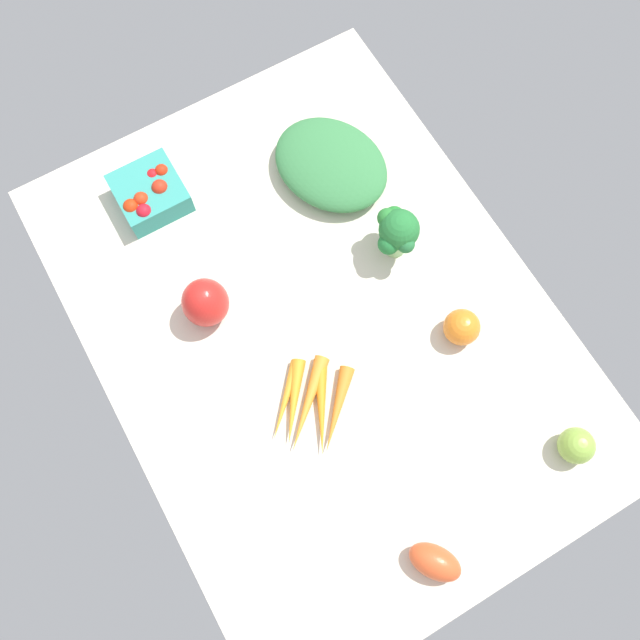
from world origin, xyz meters
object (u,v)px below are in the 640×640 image
object	(u,v)px
roma_tomato	(435,562)
heirloom_tomato_orange	(462,327)
berry_basket	(150,194)
heirloom_tomato_green	(576,446)
carrot_bunch	(312,405)
broccoli_head	(397,231)
leafy_greens_clump	(331,164)
bell_pepper_red	(205,303)

from	to	relation	value
roma_tomato	heirloom_tomato_orange	xyz separation A→B (cm)	(29.63, -24.65, 0.63)
roma_tomato	berry_basket	distance (cm)	80.55
heirloom_tomato_green	roma_tomato	world-z (taller)	heirloom_tomato_green
carrot_bunch	broccoli_head	bearing A→B (deg)	-56.72
carrot_bunch	berry_basket	bearing A→B (deg)	7.45
broccoli_head	leafy_greens_clump	world-z (taller)	broccoli_head
bell_pepper_red	berry_basket	xyz separation A→B (cm)	(24.92, -0.88, -2.09)
leafy_greens_clump	roma_tomato	size ratio (longest dim) A/B	2.66
roma_tomato	carrot_bunch	distance (cm)	31.47
leafy_greens_clump	carrot_bunch	xyz separation A→B (cm)	(-37.33, 25.59, -1.61)
leafy_greens_clump	broccoli_head	bearing A→B (deg)	-174.27
bell_pepper_red	heirloom_tomato_orange	distance (cm)	44.12
heirloom_tomato_green	broccoli_head	bearing A→B (deg)	7.84
heirloom_tomato_green	broccoli_head	size ratio (longest dim) A/B	0.53
bell_pepper_red	berry_basket	bearing A→B (deg)	-2.02
bell_pepper_red	roma_tomato	xyz separation A→B (cm)	(-54.93, -11.46, -2.44)
broccoli_head	roma_tomato	world-z (taller)	broccoli_head
bell_pepper_red	broccoli_head	bearing A→B (deg)	-99.32
roma_tomato	heirloom_tomato_orange	distance (cm)	38.55
roma_tomato	berry_basket	bearing A→B (deg)	-26.90
heirloom_tomato_green	heirloom_tomato_orange	size ratio (longest dim) A/B	0.94
berry_basket	bell_pepper_red	bearing A→B (deg)	177.98
roma_tomato	berry_basket	size ratio (longest dim) A/B	0.72
broccoli_head	heirloom_tomato_orange	world-z (taller)	broccoli_head
berry_basket	carrot_bunch	bearing A→B (deg)	-172.55
heirloom_tomato_green	bell_pepper_red	xyz separation A→B (cm)	(51.43, 41.07, 1.98)
broccoli_head	leafy_greens_clump	distance (cm)	19.79
bell_pepper_red	roma_tomato	world-z (taller)	bell_pepper_red
roma_tomato	berry_basket	xyz separation A→B (cm)	(79.85, 10.58, 0.35)
leafy_greens_clump	heirloom_tomato_green	bearing A→B (deg)	-172.78
roma_tomato	carrot_bunch	bearing A→B (deg)	-26.75
heirloom_tomato_green	heirloom_tomato_orange	bearing A→B (deg)	10.75
carrot_bunch	heirloom_tomato_orange	bearing A→B (deg)	-93.04
broccoli_head	carrot_bunch	xyz separation A→B (cm)	(-18.06, 27.52, -5.71)
bell_pepper_red	leafy_greens_clump	bearing A→B (deg)	-67.56
broccoli_head	carrot_bunch	size ratio (longest dim) A/B	0.61
leafy_greens_clump	berry_basket	distance (cm)	33.91
heirloom_tomato_green	leafy_greens_clump	bearing A→B (deg)	7.22
bell_pepper_red	roma_tomato	size ratio (longest dim) A/B	1.17
leafy_greens_clump	roma_tomato	xyz separation A→B (cm)	(-68.49, 21.38, -0.32)
bell_pepper_red	heirloom_tomato_orange	size ratio (longest dim) A/B	1.57
broccoli_head	bell_pepper_red	xyz separation A→B (cm)	(5.70, 34.77, -1.98)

